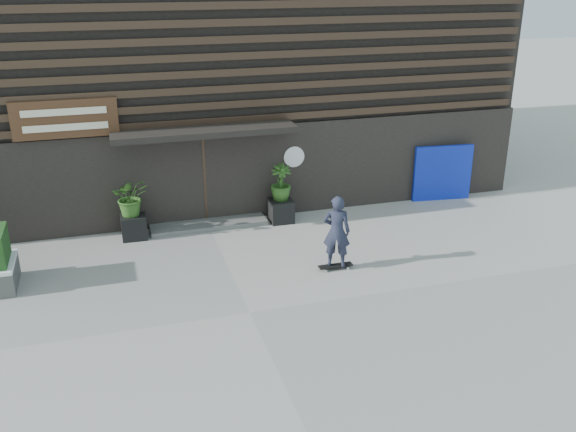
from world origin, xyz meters
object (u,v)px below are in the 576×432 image
object	(u,v)px
planter_pot_right	(281,211)
skateboarder	(337,232)
blue_tarp	(442,173)
planter_pot_left	(134,226)

from	to	relation	value
planter_pot_right	skateboarder	distance (m)	3.17
blue_tarp	skateboarder	distance (m)	5.64
planter_pot_right	blue_tarp	size ratio (longest dim) A/B	0.35
planter_pot_right	blue_tarp	bearing A→B (deg)	3.51
planter_pot_right	blue_tarp	distance (m)	4.92
blue_tarp	skateboarder	bearing A→B (deg)	-136.78
blue_tarp	skateboarder	xyz separation A→B (m)	(-4.50, -3.39, 0.11)
planter_pot_right	skateboarder	world-z (taller)	skateboarder
planter_pot_left	skateboarder	xyz separation A→B (m)	(4.18, -3.09, 0.61)
blue_tarp	skateboarder	world-z (taller)	skateboarder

